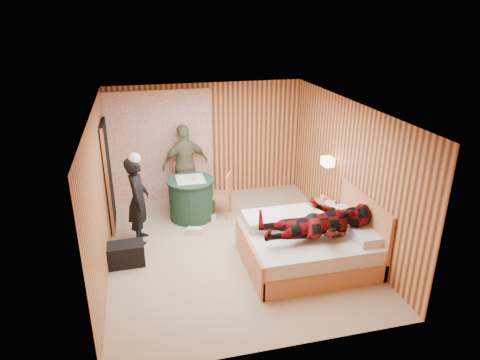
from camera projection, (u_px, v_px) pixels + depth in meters
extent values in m
cube|color=tan|center=(232.00, 247.00, 7.57)|extent=(4.20, 5.00, 0.01)
cube|color=white|center=(231.00, 108.00, 6.64)|extent=(4.20, 5.00, 0.01)
cube|color=#EB9B5A|center=(207.00, 140.00, 9.36)|extent=(4.20, 0.02, 2.50)
cube|color=#EB9B5A|center=(100.00, 194.00, 6.64)|extent=(0.02, 5.00, 2.50)
cube|color=#EB9B5A|center=(347.00, 172.00, 7.56)|extent=(0.02, 5.00, 2.50)
cube|color=white|center=(161.00, 147.00, 9.09)|extent=(2.20, 0.08, 2.40)
cube|color=black|center=(108.00, 176.00, 8.00)|extent=(0.06, 0.90, 2.05)
cylinder|color=gold|center=(332.00, 161.00, 7.93)|extent=(0.18, 0.04, 0.04)
cube|color=#FFE4B2|center=(328.00, 162.00, 7.91)|extent=(0.18, 0.24, 0.16)
cube|color=#E28F5C|center=(308.00, 255.00, 7.05)|extent=(2.01, 1.61, 0.30)
cube|color=white|center=(309.00, 240.00, 6.95)|extent=(1.95, 1.55, 0.25)
cube|color=#E28F5C|center=(249.00, 256.00, 6.78)|extent=(0.06, 1.61, 0.56)
cube|color=#E28F5C|center=(363.00, 227.00, 7.11)|extent=(0.06, 1.61, 1.11)
cube|color=silver|center=(366.00, 235.00, 6.70)|extent=(0.38, 0.55, 0.14)
cube|color=silver|center=(343.00, 214.00, 7.39)|extent=(0.38, 0.55, 0.14)
cube|color=white|center=(280.00, 219.00, 7.20)|extent=(1.21, 0.60, 0.18)
cube|color=#E28F5C|center=(324.00, 215.00, 8.20)|extent=(0.37, 0.51, 0.51)
cube|color=#E28F5C|center=(324.00, 207.00, 8.14)|extent=(0.39, 0.53, 0.03)
cylinder|color=#1C3D29|center=(191.00, 199.00, 8.52)|extent=(0.87, 0.87, 0.80)
cylinder|color=#1C3D29|center=(190.00, 180.00, 8.37)|extent=(0.94, 0.94, 0.03)
cube|color=silver|center=(190.00, 179.00, 8.36)|extent=(0.66, 0.66, 0.01)
cube|color=#E28F5C|center=(187.00, 185.00, 9.09)|extent=(0.51, 0.51, 0.05)
cube|color=#E28F5C|center=(183.00, 171.00, 9.16)|extent=(0.42, 0.14, 0.46)
cylinder|color=#E28F5C|center=(183.00, 199.00, 8.97)|extent=(0.04, 0.04, 0.43)
cylinder|color=#E28F5C|center=(192.00, 191.00, 9.39)|extent=(0.04, 0.04, 0.43)
cube|color=#E28F5C|center=(220.00, 195.00, 8.59)|extent=(0.56, 0.56, 0.05)
cube|color=#E28F5C|center=(229.00, 184.00, 8.46)|extent=(0.22, 0.39, 0.46)
cylinder|color=#E28F5C|center=(214.00, 202.00, 8.86)|extent=(0.04, 0.04, 0.43)
cylinder|color=#E28F5C|center=(227.00, 210.00, 8.49)|extent=(0.04, 0.04, 0.43)
cube|color=black|center=(124.00, 254.00, 7.00)|extent=(0.67, 0.37, 0.38)
cube|color=silver|center=(195.00, 231.00, 7.99)|extent=(0.31, 0.20, 0.13)
cube|color=silver|center=(210.00, 217.00, 8.54)|extent=(0.27, 0.16, 0.11)
imported|color=black|center=(138.00, 200.00, 7.53)|extent=(0.44, 0.62, 1.59)
imported|color=#6E6D49|center=(185.00, 164.00, 9.06)|extent=(1.08, 0.64, 1.72)
imported|color=#6A0A0A|center=(319.00, 215.00, 6.57)|extent=(0.86, 0.67, 1.77)
imported|color=silver|center=(326.00, 203.00, 8.05)|extent=(0.22, 0.26, 0.02)
imported|color=silver|center=(326.00, 202.00, 8.04)|extent=(0.25, 0.27, 0.02)
imported|color=silver|center=(322.00, 198.00, 8.20)|extent=(0.12, 0.12, 0.09)
imported|color=silver|center=(196.00, 177.00, 8.32)|extent=(0.15, 0.15, 0.10)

